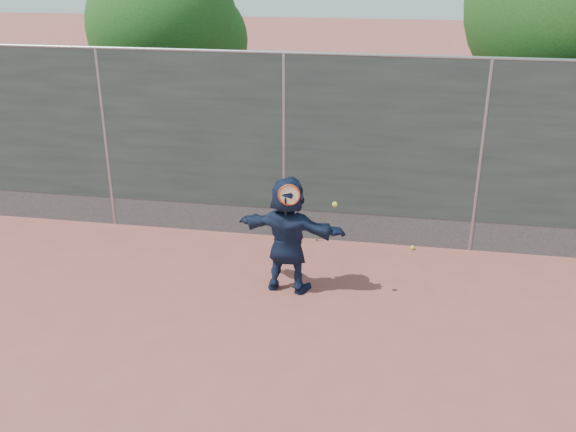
# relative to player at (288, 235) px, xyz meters

# --- Properties ---
(ground) EXTENTS (80.00, 80.00, 0.00)m
(ground) POSITION_rel_player_xyz_m (-0.37, -1.76, -0.83)
(ground) COLOR #9E4C42
(ground) RESTS_ON ground
(player) EXTENTS (1.59, 0.72, 1.66)m
(player) POSITION_rel_player_xyz_m (0.00, 0.00, 0.00)
(player) COLOR #16223E
(player) RESTS_ON ground
(ball_ground) EXTENTS (0.07, 0.07, 0.07)m
(ball_ground) POSITION_rel_player_xyz_m (1.73, 1.59, -0.79)
(ball_ground) COLOR yellow
(ball_ground) RESTS_ON ground
(fence) EXTENTS (20.00, 0.06, 3.03)m
(fence) POSITION_rel_player_xyz_m (-0.37, 1.74, 0.75)
(fence) COLOR #38423D
(fence) RESTS_ON ground
(swing_action) EXTENTS (0.77, 0.13, 0.51)m
(swing_action) POSITION_rel_player_xyz_m (0.11, -0.19, 0.63)
(swing_action) COLOR #C53A12
(swing_action) RESTS_ON ground
(tree_left) EXTENTS (3.15, 3.00, 4.53)m
(tree_left) POSITION_rel_player_xyz_m (-3.22, 4.79, 2.11)
(tree_left) COLOR #382314
(tree_left) RESTS_ON ground
(weed_clump) EXTENTS (0.68, 0.07, 0.30)m
(weed_clump) POSITION_rel_player_xyz_m (-0.08, 1.62, -0.69)
(weed_clump) COLOR #387226
(weed_clump) RESTS_ON ground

